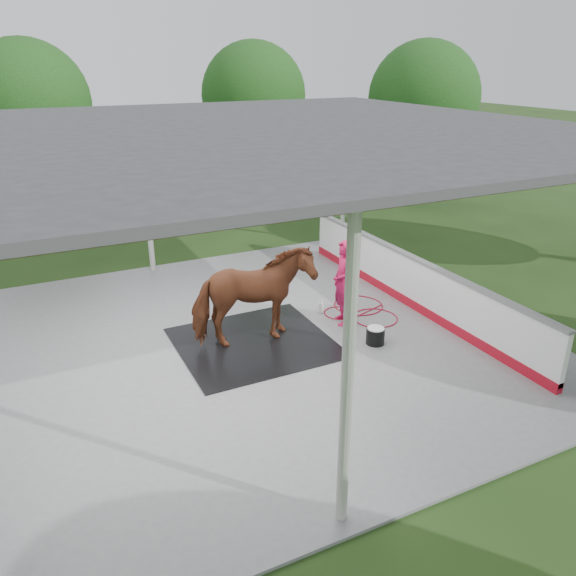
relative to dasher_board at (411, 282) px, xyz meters
name	(u,v)px	position (x,y,z in m)	size (l,w,h in m)	color
ground	(213,350)	(-4.60, 0.00, -0.59)	(100.00, 100.00, 0.00)	#1E3814
concrete_slab	(213,349)	(-4.60, 0.00, -0.57)	(12.00, 10.00, 0.05)	slate
pavilion_structure	(200,137)	(-4.60, 0.00, 3.37)	(12.60, 10.60, 4.05)	beige
dasher_board	(411,282)	(0.00, 0.00, 0.00)	(0.16, 8.00, 1.15)	#A70D1E
tree_belt	(202,140)	(-4.30, 0.90, 3.20)	(28.00, 28.00, 5.80)	#382314
rubber_mat	(254,343)	(-3.81, -0.16, -0.53)	(2.86, 2.68, 0.02)	black
horse	(253,297)	(-3.81, -0.16, 0.43)	(1.03, 2.25, 1.90)	brown
handler	(343,283)	(-1.81, -0.11, 0.35)	(0.65, 0.43, 1.78)	#C1144A
wash_bucket	(375,335)	(-1.72, -1.19, -0.37)	(0.36, 0.36, 0.33)	black
soap_bottle_a	(321,306)	(-1.98, 0.50, -0.38)	(0.12, 0.12, 0.32)	silver
soap_bottle_b	(375,338)	(-1.69, -1.16, -0.46)	(0.08, 0.08, 0.17)	#338CD8
hose_coil	(361,311)	(-1.16, 0.16, -0.53)	(1.47, 1.73, 0.02)	#A10B24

